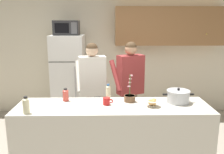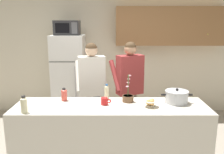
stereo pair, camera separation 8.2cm
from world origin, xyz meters
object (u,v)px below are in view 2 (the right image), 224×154
(person_near_pot, at_px, (93,81))
(bottle_mid_counter, at_px, (65,94))
(person_by_sink, at_px, (131,80))
(bottle_near_edge, at_px, (108,92))
(bread_bowl, at_px, (152,103))
(refrigerator, at_px, (71,78))
(bottle_far_corner, at_px, (25,104))
(cooking_pot, at_px, (178,97))
(microwave, at_px, (68,28))
(coffee_mug, at_px, (106,101))
(potted_orchid, at_px, (129,97))

(person_near_pot, xyz_separation_m, bottle_mid_counter, (-0.33, -0.64, -0.03))
(person_by_sink, distance_m, bottle_near_edge, 0.74)
(bread_bowl, bearing_deg, person_near_pot, 132.60)
(person_near_pot, distance_m, bottle_near_edge, 0.64)
(person_by_sink, distance_m, bottle_mid_counter, 1.17)
(refrigerator, bearing_deg, bottle_far_corner, -94.43)
(cooking_pot, xyz_separation_m, bottle_mid_counter, (-1.51, 0.10, 0.00))
(bottle_near_edge, bearing_deg, bread_bowl, -28.32)
(person_near_pot, bearing_deg, microwave, 118.74)
(person_near_pot, bearing_deg, bottle_far_corner, -122.95)
(person_near_pot, bearing_deg, coffee_mug, -74.00)
(microwave, distance_m, bottle_mid_counter, 1.85)
(microwave, distance_m, bottle_far_corner, 2.26)
(bottle_near_edge, bearing_deg, refrigerator, 116.53)
(person_near_pot, relative_size, cooking_pot, 3.99)
(refrigerator, distance_m, microwave, 1.00)
(coffee_mug, distance_m, bottle_mid_counter, 0.58)
(bottle_far_corner, bearing_deg, cooking_pot, 10.83)
(coffee_mug, xyz_separation_m, bread_bowl, (0.58, -0.08, 0.00))
(bottle_mid_counter, bearing_deg, bottle_near_edge, 5.21)
(bread_bowl, xyz_separation_m, potted_orchid, (-0.27, 0.20, 0.01))
(coffee_mug, bearing_deg, bottle_far_corner, -163.13)
(cooking_pot, height_order, bottle_mid_counter, cooking_pot)
(potted_orchid, bearing_deg, person_by_sink, 84.40)
(bottle_far_corner, height_order, potted_orchid, potted_orchid)
(person_by_sink, height_order, bottle_near_edge, person_by_sink)
(bottle_far_corner, distance_m, potted_orchid, 1.32)
(refrigerator, bearing_deg, microwave, -89.93)
(microwave, xyz_separation_m, bottle_near_edge, (0.80, -1.58, -0.83))
(bread_bowl, bearing_deg, bottle_near_edge, 151.68)
(potted_orchid, bearing_deg, cooking_pot, -4.44)
(cooking_pot, distance_m, bottle_mid_counter, 1.51)
(microwave, bearing_deg, bottle_mid_counter, -82.33)
(microwave, relative_size, bottle_near_edge, 2.19)
(refrigerator, xyz_separation_m, person_by_sink, (1.16, -0.95, 0.18))
(person_by_sink, bearing_deg, person_near_pot, -174.27)
(refrigerator, height_order, potted_orchid, refrigerator)
(cooking_pot, height_order, coffee_mug, cooking_pot)
(bottle_near_edge, height_order, bottle_far_corner, bottle_near_edge)
(person_by_sink, height_order, potted_orchid, person_by_sink)
(microwave, distance_m, bottle_near_edge, 1.95)
(bread_bowl, bearing_deg, microwave, 125.88)
(bottle_near_edge, bearing_deg, bottle_mid_counter, -174.79)
(coffee_mug, bearing_deg, cooking_pot, 4.60)
(person_near_pot, height_order, bottle_near_edge, person_near_pot)
(refrigerator, distance_m, bottle_far_corner, 2.12)
(refrigerator, height_order, cooking_pot, refrigerator)
(microwave, xyz_separation_m, bottle_far_corner, (-0.16, -2.09, -0.84))
(cooking_pot, height_order, potted_orchid, potted_orchid)
(cooking_pot, xyz_separation_m, bottle_far_corner, (-1.89, -0.36, 0.02))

